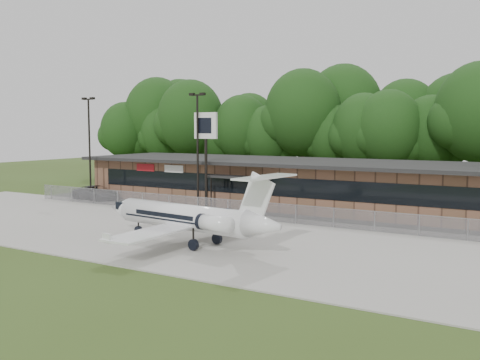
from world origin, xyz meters
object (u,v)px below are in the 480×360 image
Objects in this scene: business_jet at (190,219)px; suv at (96,193)px; terminal at (287,182)px; pole_sign at (206,136)px.

business_jet reaches higher than suv.
pole_sign reaches higher than terminal.
terminal is 19.36m from suv.
terminal reaches higher than suv.
pole_sign reaches higher than suv.
business_jet is 14.40m from pole_sign.
suv is (-18.16, -6.53, -1.45)m from terminal.
terminal is at bearing 59.04° from pole_sign.
pole_sign is (-4.34, -7.14, 4.38)m from terminal.
pole_sign is at bearing -88.53° from suv.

